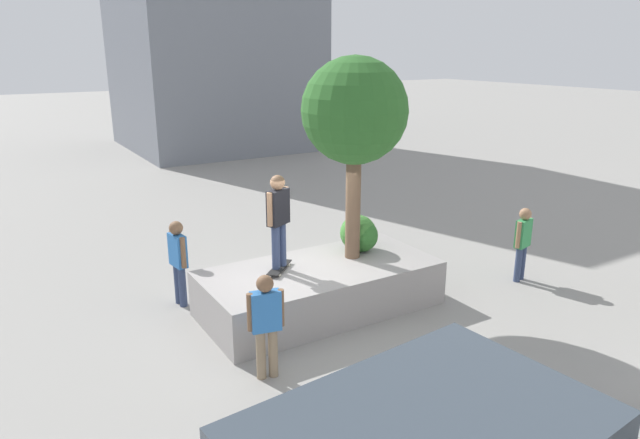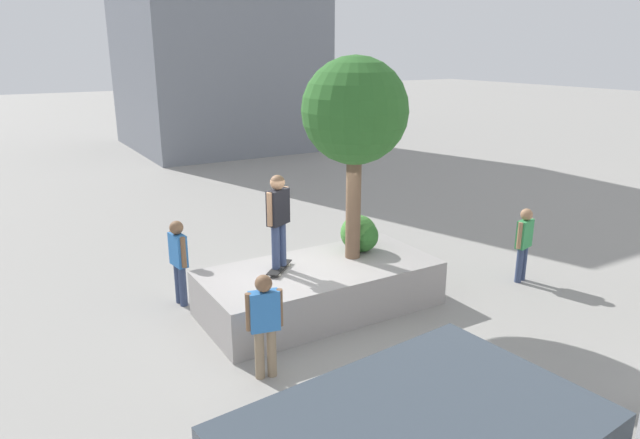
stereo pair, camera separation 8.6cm
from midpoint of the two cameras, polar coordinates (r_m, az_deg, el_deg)
ground_plane at (r=10.62m, az=-2.20°, el=-9.32°), size 120.00×120.00×0.00m
planter_ledge at (r=10.62m, az=0.23°, el=-6.83°), size 4.31×2.04×0.84m
plaza_tree at (r=10.32m, az=3.74°, el=10.56°), size 1.92×1.92×3.72m
boxwood_shrub at (r=11.17m, az=4.45°, el=-1.62°), size 0.64×0.64×0.64m
hedge_clump at (r=11.20m, az=4.08°, el=-1.36°), size 0.71×0.71×0.71m
skateboard at (r=10.29m, az=-3.83°, el=-4.79°), size 0.72×0.70×0.07m
skateboarder at (r=9.97m, az=-3.94°, el=0.47°), size 0.52×0.37×1.68m
passerby_with_bag at (r=10.92m, az=-13.69°, el=-3.63°), size 0.25×0.55×1.65m
bystander_watching at (r=8.35m, az=-5.24°, el=-9.87°), size 0.54×0.27×1.61m
pedestrian_crossing at (r=12.42m, az=19.84°, el=-1.91°), size 0.52×0.28×1.56m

